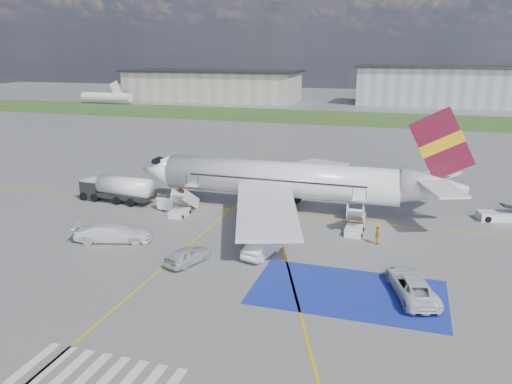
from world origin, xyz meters
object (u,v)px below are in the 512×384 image
(car_silver_b, at_px, (263,247))
(van_white_b, at_px, (113,230))
(belt_loader, at_px, (505,216))
(van_white_a, at_px, (412,282))
(car_silver_a, at_px, (188,255))
(airliner, at_px, (292,180))
(fuel_tanker, at_px, (117,191))
(gpu_cart, at_px, (168,203))

(car_silver_b, relative_size, van_white_b, 0.88)
(belt_loader, xyz_separation_m, van_white_a, (-9.17, -20.21, 0.57))
(car_silver_b, distance_m, van_white_b, 14.26)
(belt_loader, distance_m, car_silver_a, 33.54)
(car_silver_a, distance_m, van_white_b, 9.18)
(belt_loader, relative_size, car_silver_b, 1.25)
(car_silver_b, bearing_deg, car_silver_a, 45.11)
(belt_loader, height_order, car_silver_a, belt_loader)
(car_silver_a, relative_size, van_white_b, 0.80)
(airliner, relative_size, car_silver_b, 7.73)
(fuel_tanker, bearing_deg, car_silver_b, -21.81)
(airliner, distance_m, belt_loader, 22.51)
(airliner, bearing_deg, van_white_a, -52.87)
(fuel_tanker, height_order, van_white_a, fuel_tanker)
(belt_loader, distance_m, van_white_b, 39.73)
(gpu_cart, height_order, car_silver_a, gpu_cart)
(gpu_cart, distance_m, car_silver_b, 16.55)
(fuel_tanker, height_order, car_silver_a, fuel_tanker)
(fuel_tanker, bearing_deg, gpu_cart, -4.63)
(airliner, xyz_separation_m, car_silver_a, (-4.85, -16.82, -2.66))
(fuel_tanker, bearing_deg, van_white_b, -54.95)
(van_white_b, bearing_deg, airliner, -60.25)
(airliner, bearing_deg, car_silver_b, -87.49)
(fuel_tanker, height_order, gpu_cart, fuel_tanker)
(airliner, xyz_separation_m, belt_loader, (22.09, 3.16, -2.97))
(car_silver_a, bearing_deg, airliner, -85.74)
(belt_loader, relative_size, van_white_a, 1.12)
(fuel_tanker, distance_m, van_white_a, 35.95)
(gpu_cart, relative_size, belt_loader, 0.36)
(gpu_cart, bearing_deg, van_white_b, -86.54)
(gpu_cart, xyz_separation_m, car_silver_b, (13.75, -9.20, 0.03))
(car_silver_a, height_order, van_white_a, van_white_a)
(car_silver_a, distance_m, van_white_a, 17.76)
(airliner, relative_size, belt_loader, 6.20)
(car_silver_b, height_order, van_white_a, van_white_a)
(fuel_tanker, relative_size, car_silver_a, 2.13)
(gpu_cart, bearing_deg, car_silver_b, -27.60)
(van_white_a, bearing_deg, car_silver_b, -33.32)
(van_white_a, bearing_deg, van_white_b, -22.87)
(gpu_cart, bearing_deg, fuel_tanker, 176.88)
(airliner, distance_m, van_white_b, 19.84)
(fuel_tanker, relative_size, belt_loader, 1.55)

